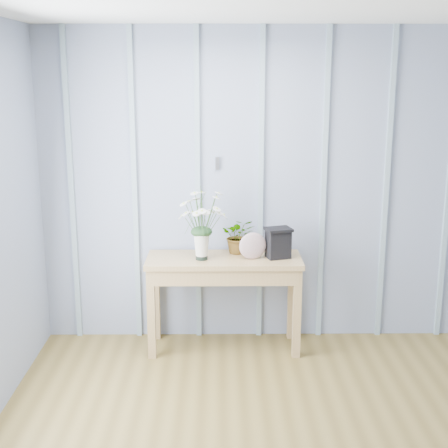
{
  "coord_description": "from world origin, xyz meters",
  "views": [
    {
      "loc": [
        -0.58,
        -2.63,
        2.15
      ],
      "look_at": [
        -0.54,
        1.94,
        1.03
      ],
      "focal_mm": 50.0,
      "sensor_mm": 36.0,
      "label": 1
    }
  ],
  "objects_px": {
    "felt_disc_vessel": "(253,246)",
    "daisy_vase": "(201,214)",
    "carved_box": "(278,243)",
    "sideboard": "(224,272)"
  },
  "relations": [
    {
      "from": "felt_disc_vessel",
      "to": "daisy_vase",
      "type": "bearing_deg",
      "value": 170.08
    },
    {
      "from": "daisy_vase",
      "to": "carved_box",
      "type": "xyz_separation_m",
      "value": [
        0.59,
        0.04,
        -0.23
      ]
    },
    {
      "from": "felt_disc_vessel",
      "to": "carved_box",
      "type": "xyz_separation_m",
      "value": [
        0.2,
        0.03,
        0.02
      ]
    },
    {
      "from": "sideboard",
      "to": "carved_box",
      "type": "distance_m",
      "value": 0.48
    },
    {
      "from": "daisy_vase",
      "to": "carved_box",
      "type": "distance_m",
      "value": 0.63
    },
    {
      "from": "sideboard",
      "to": "carved_box",
      "type": "relative_size",
      "value": 5.07
    },
    {
      "from": "carved_box",
      "to": "sideboard",
      "type": "bearing_deg",
      "value": 178.9
    },
    {
      "from": "sideboard",
      "to": "carved_box",
      "type": "xyz_separation_m",
      "value": [
        0.42,
        -0.01,
        0.24
      ]
    },
    {
      "from": "daisy_vase",
      "to": "felt_disc_vessel",
      "type": "xyz_separation_m",
      "value": [
        0.39,
        0.01,
        -0.25
      ]
    },
    {
      "from": "sideboard",
      "to": "carved_box",
      "type": "height_order",
      "value": "carved_box"
    }
  ]
}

